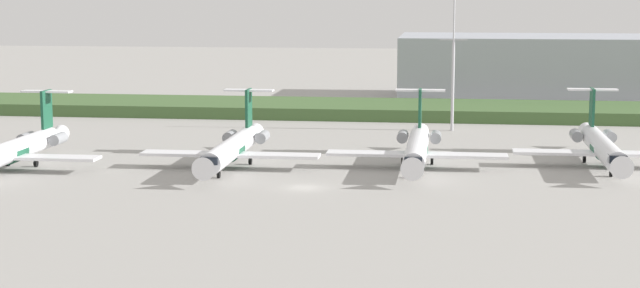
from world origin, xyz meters
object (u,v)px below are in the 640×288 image
at_px(regional_jet_fourth, 602,146).
at_px(antenna_mast, 453,73).
at_px(regional_jet_second, 233,147).
at_px(regional_jet_third, 417,147).
at_px(regional_jet_nearest, 15,149).

distance_m(regional_jet_fourth, antenna_mast, 36.46).
height_order(regional_jet_second, regional_jet_fourth, same).
bearing_deg(regional_jet_fourth, regional_jet_third, -170.26).
height_order(regional_jet_second, antenna_mast, antenna_mast).
height_order(regional_jet_nearest, regional_jet_second, same).
xyz_separation_m(regional_jet_third, antenna_mast, (4.47, 34.33, 6.76)).
bearing_deg(regional_jet_second, regional_jet_fourth, 8.56).
relative_size(regional_jet_second, regional_jet_fourth, 1.00).
distance_m(regional_jet_nearest, regional_jet_fourth, 75.00).
bearing_deg(antenna_mast, regional_jet_nearest, -142.16).
bearing_deg(regional_jet_third, regional_jet_second, -172.64).
relative_size(regional_jet_nearest, regional_jet_fourth, 1.00).
bearing_deg(regional_jet_fourth, antenna_mast, 122.34).
distance_m(regional_jet_nearest, antenna_mast, 69.75).
bearing_deg(regional_jet_fourth, regional_jet_second, -171.44).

